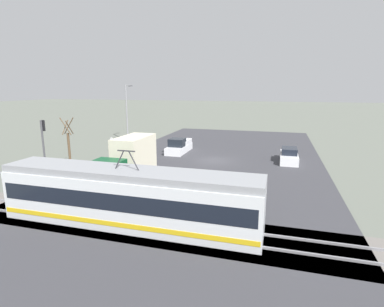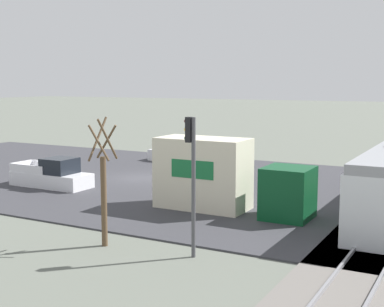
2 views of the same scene
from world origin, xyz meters
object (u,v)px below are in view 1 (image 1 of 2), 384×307
box_truck (129,161)px  street_tree (69,146)px  light_rail_tram (128,198)px  sedan_car_0 (289,156)px  street_lamp_near_crossing (127,109)px  traffic_light_pole (44,142)px  pickup_truck (179,147)px  no_parking_sign (112,144)px

box_truck → street_tree: (7.58, -1.74, 0.61)m
light_rail_tram → sedan_car_0: (-9.63, -18.98, -1.00)m
street_tree → light_rail_tram: bearing=140.1°
box_truck → street_lamp_near_crossing: (9.52, -17.82, 3.15)m
box_truck → sedan_car_0: (-13.95, -10.79, -1.06)m
sedan_car_0 → traffic_light_pole: bearing=-148.6°
sedan_car_0 → street_tree: size_ratio=0.89×
box_truck → sedan_car_0: box_truck is taller
pickup_truck → sedan_car_0: size_ratio=1.14×
traffic_light_pole → no_parking_sign: bearing=-88.0°
traffic_light_pole → street_tree: traffic_light_pole is taller
street_lamp_near_crossing → no_parking_sign: street_lamp_near_crossing is taller
light_rail_tram → traffic_light_pole: traffic_light_pole is taller
light_rail_tram → traffic_light_pole: 13.07m
box_truck → street_lamp_near_crossing: street_lamp_near_crossing is taller
light_rail_tram → street_tree: 15.51m
sedan_car_0 → street_tree: (21.53, 9.05, 1.67)m
box_truck → sedan_car_0: 17.66m
box_truck → no_parking_sign: size_ratio=4.08×
pickup_truck → sedan_car_0: bearing=174.0°
box_truck → street_tree: 7.80m
traffic_light_pole → street_tree: bearing=-82.7°
traffic_light_pole → no_parking_sign: traffic_light_pole is taller
light_rail_tram → box_truck: size_ratio=1.93×
light_rail_tram → no_parking_sign: (11.81, -17.77, -0.50)m
no_parking_sign → box_truck: bearing=128.1°
box_truck → street_lamp_near_crossing: bearing=-61.9°
pickup_truck → sedan_car_0: (-13.37, 1.40, -0.05)m
pickup_truck → street_lamp_near_crossing: 12.29m
light_rail_tram → street_tree: street_tree is taller
traffic_light_pole → street_lamp_near_crossing: street_lamp_near_crossing is taller
sedan_car_0 → street_lamp_near_crossing: (23.47, -7.03, 4.21)m
sedan_car_0 → no_parking_sign: no_parking_sign is taller
pickup_truck → street_tree: size_ratio=1.01×
pickup_truck → no_parking_sign: bearing=17.9°
box_truck → no_parking_sign: 12.18m
traffic_light_pole → pickup_truck: bearing=-118.3°
light_rail_tram → pickup_truck: (3.74, -20.38, -0.95)m
box_truck → traffic_light_pole: bearing=16.2°
sedan_car_0 → traffic_light_pole: size_ratio=0.87×
box_truck → pickup_truck: 12.24m
street_tree → street_lamp_near_crossing: 16.40m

